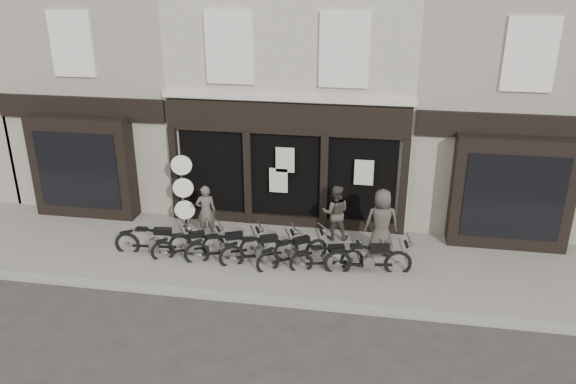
% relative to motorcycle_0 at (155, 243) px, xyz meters
% --- Properties ---
extents(ground_plane, '(90.00, 90.00, 0.00)m').
position_rel_motorcycle_0_xyz_m(ground_plane, '(3.24, -0.50, -0.42)').
color(ground_plane, '#2D2B28').
rests_on(ground_plane, ground).
extents(pavement, '(30.00, 4.20, 0.12)m').
position_rel_motorcycle_0_xyz_m(pavement, '(3.24, 0.40, -0.36)').
color(pavement, slate).
rests_on(pavement, ground_plane).
extents(kerb, '(30.00, 0.25, 0.13)m').
position_rel_motorcycle_0_xyz_m(kerb, '(3.24, -1.75, -0.36)').
color(kerb, gray).
rests_on(kerb, ground_plane).
extents(central_building, '(7.30, 6.22, 8.34)m').
position_rel_motorcycle_0_xyz_m(central_building, '(3.24, 5.45, 3.66)').
color(central_building, beige).
rests_on(central_building, ground).
extents(neighbour_left, '(5.60, 6.73, 8.34)m').
position_rel_motorcycle_0_xyz_m(neighbour_left, '(-3.11, 5.39, 3.62)').
color(neighbour_left, gray).
rests_on(neighbour_left, ground).
extents(neighbour_right, '(5.60, 6.73, 8.34)m').
position_rel_motorcycle_0_xyz_m(neighbour_right, '(9.59, 5.39, 3.62)').
color(neighbour_right, gray).
rests_on(neighbour_right, ground).
extents(motorcycle_0, '(2.22, 0.60, 1.06)m').
position_rel_motorcycle_0_xyz_m(motorcycle_0, '(0.00, 0.00, 0.00)').
color(motorcycle_0, black).
rests_on(motorcycle_0, ground).
extents(motorcycle_1, '(1.87, 1.10, 0.96)m').
position_rel_motorcycle_0_xyz_m(motorcycle_1, '(0.97, 0.03, -0.04)').
color(motorcycle_1, black).
rests_on(motorcycle_1, ground).
extents(motorcycle_2, '(2.06, 1.12, 1.05)m').
position_rel_motorcycle_0_xyz_m(motorcycle_2, '(2.01, 0.01, -0.01)').
color(motorcycle_2, black).
rests_on(motorcycle_2, ground).
extents(motorcycle_3, '(2.04, 1.15, 1.04)m').
position_rel_motorcycle_0_xyz_m(motorcycle_3, '(2.97, 0.01, -0.01)').
color(motorcycle_3, black).
rests_on(motorcycle_3, ground).
extents(motorcycle_4, '(1.81, 1.50, 1.02)m').
position_rel_motorcycle_0_xyz_m(motorcycle_4, '(3.86, 0.05, -0.02)').
color(motorcycle_4, black).
rests_on(motorcycle_4, ground).
extents(motorcycle_5, '(1.92, 0.85, 0.94)m').
position_rel_motorcycle_0_xyz_m(motorcycle_5, '(4.78, -0.05, -0.05)').
color(motorcycle_5, black).
rests_on(motorcycle_5, ground).
extents(motorcycle_6, '(2.27, 0.69, 1.09)m').
position_rel_motorcycle_0_xyz_m(motorcycle_6, '(5.86, -0.05, 0.01)').
color(motorcycle_6, black).
rests_on(motorcycle_6, ground).
extents(man_left, '(0.67, 0.54, 1.59)m').
position_rel_motorcycle_0_xyz_m(man_left, '(1.10, 1.22, 0.49)').
color(man_left, '#4E4740').
rests_on(man_left, pavement).
extents(man_centre, '(0.84, 0.68, 1.64)m').
position_rel_motorcycle_0_xyz_m(man_centre, '(4.81, 1.73, 0.52)').
color(man_centre, '#413C34').
rests_on(man_centre, pavement).
extents(man_right, '(1.01, 0.75, 1.87)m').
position_rel_motorcycle_0_xyz_m(man_right, '(6.12, 1.02, 0.64)').
color(man_right, '#3E3A34').
rests_on(man_right, pavement).
extents(advert_sign_post, '(0.60, 0.39, 2.51)m').
position_rel_motorcycle_0_xyz_m(advert_sign_post, '(0.29, 1.70, 0.80)').
color(advert_sign_post, black).
rests_on(advert_sign_post, ground).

